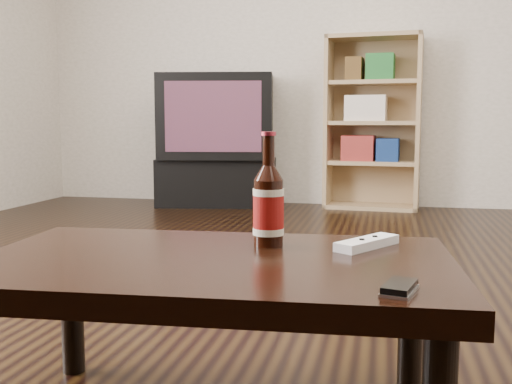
% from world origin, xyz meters
% --- Properties ---
extents(floor, '(5.00, 6.00, 0.01)m').
position_xyz_m(floor, '(0.00, 0.00, -0.01)').
color(floor, black).
rests_on(floor, ground).
extents(wall_back, '(5.00, 0.02, 2.70)m').
position_xyz_m(wall_back, '(0.00, 3.01, 1.35)').
color(wall_back, beige).
rests_on(wall_back, ground).
extents(tv_stand, '(1.01, 0.63, 0.38)m').
position_xyz_m(tv_stand, '(-0.97, 2.77, 0.19)').
color(tv_stand, black).
rests_on(tv_stand, floor).
extents(tv, '(0.97, 0.70, 0.67)m').
position_xyz_m(tv, '(-0.97, 2.77, 0.71)').
color(tv, black).
rests_on(tv, tv_stand).
extents(bookshelf, '(0.74, 0.38, 1.33)m').
position_xyz_m(bookshelf, '(0.25, 2.86, 0.69)').
color(bookshelf, '#9F7F58').
rests_on(bookshelf, floor).
extents(coffee_table, '(1.06, 0.66, 0.38)m').
position_xyz_m(coffee_table, '(0.01, -0.69, 0.33)').
color(coffee_table, black).
rests_on(coffee_table, floor).
extents(beer_bottle, '(0.10, 0.10, 0.27)m').
position_xyz_m(beer_bottle, '(0.10, -0.54, 0.48)').
color(beer_bottle, black).
rests_on(beer_bottle, coffee_table).
extents(phone, '(0.07, 0.10, 0.02)m').
position_xyz_m(phone, '(0.39, -0.88, 0.39)').
color(phone, '#A8A8AA').
rests_on(phone, coffee_table).
extents(remote, '(0.15, 0.19, 0.02)m').
position_xyz_m(remote, '(0.33, -0.51, 0.39)').
color(remote, white).
rests_on(remote, coffee_table).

